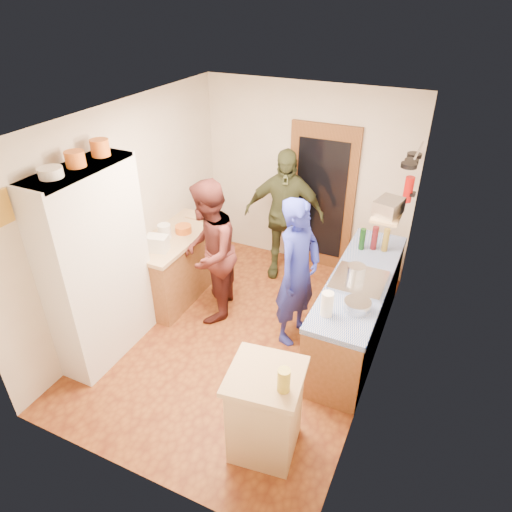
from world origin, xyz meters
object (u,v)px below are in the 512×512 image
Objects in this scene: right_counter_base at (356,311)px; person_left at (212,251)px; island_base at (265,413)px; person_hob at (299,275)px; hutch_body at (98,267)px; person_back at (285,215)px.

person_left is at bearing -173.17° from right_counter_base.
right_counter_base is at bearing 78.43° from island_base.
person_hob is 0.99× the size of person_left.
person_back is (1.19, 2.30, -0.17)m from hutch_body.
person_left is (0.74, 1.09, -0.20)m from hutch_body.
island_base is 2.14m from person_left.
right_counter_base is at bearing 79.07° from person_left.
hutch_body is 1.24× the size of person_hob.
person_hob is (1.86, 1.05, -0.21)m from hutch_body.
person_back is (0.45, 1.21, 0.03)m from person_left.
right_counter_base is 2.56× the size of island_base.
island_base is 0.48× the size of person_left.
person_left is 1.30m from person_back.
right_counter_base is 1.18× the size of person_back.
hutch_body is at bearing 167.62° from island_base.
right_counter_base is 1.81m from island_base.
right_counter_base is (2.50, 1.30, -0.68)m from hutch_body.
island_base is 1.61m from person_hob.
right_counter_base is 1.83m from person_left.
person_left is at bearing 102.28° from person_hob.
person_hob is at bearing -158.76° from right_counter_base.
right_counter_base is 0.83m from person_hob.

